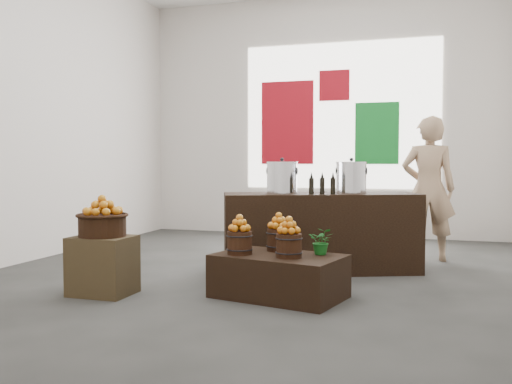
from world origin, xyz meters
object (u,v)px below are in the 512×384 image
(shopper, at_px, (428,189))
(display_table, at_px, (279,276))
(wicker_basket, at_px, (102,226))
(counter, at_px, (321,232))
(crate, at_px, (103,265))
(stock_pot_center, at_px, (351,178))
(stock_pot_left, at_px, (282,178))

(shopper, bearing_deg, display_table, 58.33)
(wicker_basket, relative_size, shopper, 0.24)
(display_table, bearing_deg, counter, 97.76)
(crate, relative_size, wicker_basket, 1.25)
(crate, distance_m, display_table, 1.64)
(display_table, bearing_deg, wicker_basket, -153.68)
(stock_pot_center, relative_size, shopper, 0.19)
(crate, xyz_separation_m, stock_pot_center, (2.04, 1.84, 0.78))
(stock_pot_left, bearing_deg, crate, -130.29)
(counter, bearing_deg, stock_pot_left, -180.00)
(wicker_basket, bearing_deg, stock_pot_center, 42.00)
(stock_pot_center, bearing_deg, stock_pot_left, -158.27)
(crate, xyz_separation_m, stock_pot_left, (1.31, 1.55, 0.78))
(crate, bearing_deg, counter, 44.81)
(crate, distance_m, counter, 2.44)
(crate, height_order, shopper, shopper)
(stock_pot_center, bearing_deg, wicker_basket, -138.00)
(counter, distance_m, shopper, 1.67)
(display_table, height_order, counter, counter)
(stock_pot_left, bearing_deg, display_table, -76.54)
(crate, distance_m, wicker_basket, 0.37)
(crate, height_order, counter, counter)
(stock_pot_center, height_order, shopper, shopper)
(stock_pot_left, height_order, stock_pot_center, same)
(crate, bearing_deg, display_table, 13.09)
(counter, height_order, shopper, shopper)
(crate, relative_size, display_table, 0.48)
(counter, relative_size, shopper, 1.20)
(display_table, height_order, stock_pot_left, stock_pot_left)
(stock_pot_left, relative_size, stock_pot_center, 1.00)
(counter, bearing_deg, wicker_basket, -156.92)
(display_table, bearing_deg, shopper, 75.94)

